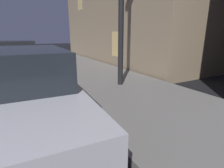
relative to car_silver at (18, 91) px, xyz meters
name	(u,v)px	position (x,y,z in m)	size (l,w,h in m)	color
car_silver	(18,91)	(0.00, 0.00, 0.00)	(2.20, 4.64, 1.43)	#B7B7BF
car_red	(16,57)	(0.00, 5.49, 0.01)	(2.15, 4.22, 1.43)	maroon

